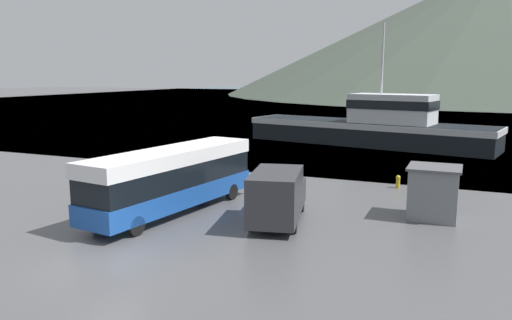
% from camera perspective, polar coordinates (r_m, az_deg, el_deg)
% --- Properties ---
extents(ground_plane, '(400.00, 400.00, 0.00)m').
position_cam_1_polar(ground_plane, '(19.99, -16.59, -11.39)').
color(ground_plane, '#4C4C4F').
extents(water_surface, '(240.00, 240.00, 0.00)m').
position_cam_1_polar(water_surface, '(153.41, 18.52, 6.67)').
color(water_surface, '#475B6B').
rests_on(water_surface, ground).
extents(hill_backdrop, '(189.57, 189.57, 44.90)m').
position_cam_1_polar(hill_backdrop, '(197.69, 26.15, 13.30)').
color(hill_backdrop, '#3D473D').
rests_on(hill_backdrop, ground).
extents(tour_bus, '(4.03, 11.14, 3.31)m').
position_cam_1_polar(tour_bus, '(26.00, -9.54, -1.93)').
color(tour_bus, '#194799').
rests_on(tour_bus, ground).
extents(delivery_van, '(3.42, 6.31, 2.59)m').
position_cam_1_polar(delivery_van, '(24.02, 2.48, -4.00)').
color(delivery_van, '#2D2D33').
rests_on(delivery_van, ground).
extents(fishing_boat, '(25.48, 10.29, 11.96)m').
position_cam_1_polar(fishing_boat, '(51.59, 13.20, 3.78)').
color(fishing_boat, black).
rests_on(fishing_boat, water_surface).
extents(storage_bin, '(1.45, 1.16, 1.26)m').
position_cam_1_polar(storage_bin, '(31.58, -15.81, -2.34)').
color(storage_bin, green).
rests_on(storage_bin, ground).
extents(dock_kiosk, '(2.51, 2.44, 2.62)m').
position_cam_1_polar(dock_kiosk, '(26.16, 19.61, -3.50)').
color(dock_kiosk, slate).
rests_on(dock_kiosk, ground).
extents(mooring_bollard, '(0.29, 0.29, 0.82)m').
position_cam_1_polar(mooring_bollard, '(32.61, 15.93, -2.32)').
color(mooring_bollard, '#B29919').
rests_on(mooring_bollard, ground).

